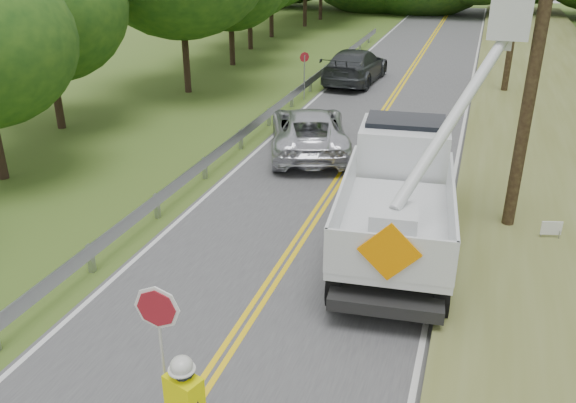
% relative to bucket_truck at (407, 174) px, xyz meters
% --- Properties ---
extents(road, '(7.20, 96.00, 0.03)m').
position_rel_bucket_truck_xyz_m(road, '(-2.39, 5.67, -1.58)').
color(road, '#454547').
rests_on(road, ground).
extents(guardrail, '(0.18, 48.00, 0.77)m').
position_rel_bucket_truck_xyz_m(guardrail, '(-6.41, 6.58, -1.04)').
color(guardrail, '#9A9CA2').
rests_on(guardrail, ground).
extents(tall_grass_verge, '(7.00, 96.00, 0.30)m').
position_rel_bucket_truck_xyz_m(tall_grass_verge, '(4.71, 5.67, -1.44)').
color(tall_grass_verge, brown).
rests_on(tall_grass_verge, ground).
extents(bucket_truck, '(3.94, 7.42, 7.02)m').
position_rel_bucket_truck_xyz_m(bucket_truck, '(0.00, 0.00, 0.00)').
color(bucket_truck, black).
rests_on(bucket_truck, road).
extents(suv_silver, '(4.26, 6.14, 1.56)m').
position_rel_bucket_truck_xyz_m(suv_silver, '(-4.07, 5.14, -0.79)').
color(suv_silver, silver).
rests_on(suv_silver, road).
extents(suv_darkgrey, '(2.73, 6.02, 1.71)m').
position_rel_bucket_truck_xyz_m(suv_darkgrey, '(-4.81, 16.26, -0.72)').
color(suv_darkgrey, '#373B3E').
rests_on(suv_darkgrey, road).
extents(stop_sign_permanent, '(0.37, 0.33, 2.21)m').
position_rel_bucket_truck_xyz_m(stop_sign_permanent, '(-6.33, 12.08, -0.15)').
color(stop_sign_permanent, '#9A9CA2').
rests_on(stop_sign_permanent, ground).
extents(yard_sign, '(0.50, 0.16, 0.73)m').
position_rel_bucket_truck_xyz_m(yard_sign, '(3.59, 0.16, -1.06)').
color(yard_sign, white).
rests_on(yard_sign, ground).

